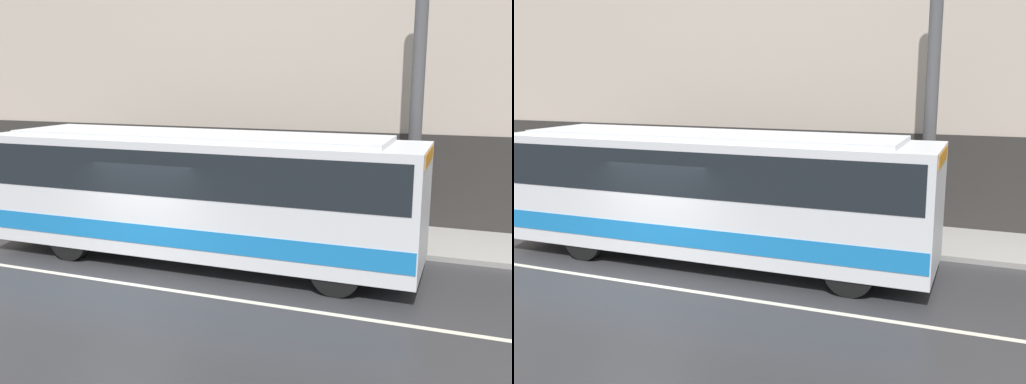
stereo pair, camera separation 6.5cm
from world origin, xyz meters
The scene contains 7 objects.
ground_plane centered at (0.00, 0.00, 0.00)m, with size 60.00×60.00×0.00m, color #2D2D30.
sidewalk centered at (0.00, 5.46, 0.07)m, with size 60.00×2.92×0.14m.
building_facade centered at (0.00, 7.07, 5.89)m, with size 60.00×0.35×12.20m.
lane_stripe centered at (0.00, 0.00, 0.00)m, with size 54.00×0.14×0.01m.
transit_bus centered at (0.71, 2.05, 1.75)m, with size 10.62×2.54×3.11m.
utility_pole_near centered at (5.46, 4.62, 4.47)m, with size 0.32×0.32×8.66m.
pedestrian_waiting centered at (-0.85, 6.01, 0.95)m, with size 0.36×0.36×1.73m.
Camera 1 is at (6.84, -9.91, 4.38)m, focal length 40.00 mm.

